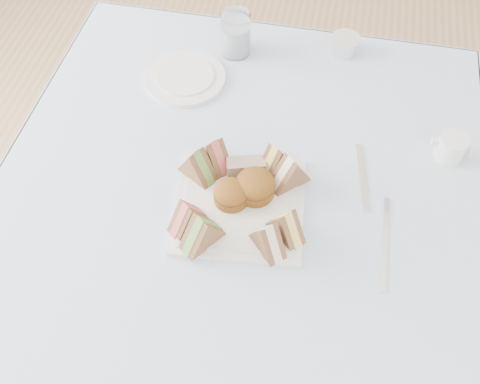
% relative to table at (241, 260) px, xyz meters
% --- Properties ---
extents(floor, '(4.00, 4.00, 0.00)m').
position_rel_table_xyz_m(floor, '(0.00, 0.00, -0.37)').
color(floor, '#9E7751').
rests_on(floor, ground).
extents(table, '(0.90, 0.90, 0.74)m').
position_rel_table_xyz_m(table, '(0.00, 0.00, 0.00)').
color(table, brown).
rests_on(table, floor).
extents(tablecloth, '(1.02, 1.02, 0.01)m').
position_rel_table_xyz_m(tablecloth, '(0.00, 0.00, 0.37)').
color(tablecloth, '#AACBEF').
rests_on(tablecloth, table).
extents(serving_plate, '(0.28, 0.28, 0.01)m').
position_rel_table_xyz_m(serving_plate, '(0.01, -0.08, 0.38)').
color(serving_plate, white).
rests_on(serving_plate, tablecloth).
extents(sandwich_fl_a, '(0.08, 0.09, 0.07)m').
position_rel_table_xyz_m(sandwich_fl_a, '(-0.07, -0.15, 0.42)').
color(sandwich_fl_a, brown).
rests_on(sandwich_fl_a, serving_plate).
extents(sandwich_fl_b, '(0.09, 0.10, 0.08)m').
position_rel_table_xyz_m(sandwich_fl_b, '(-0.04, -0.18, 0.43)').
color(sandwich_fl_b, brown).
rests_on(sandwich_fl_b, serving_plate).
extents(sandwich_fr_a, '(0.09, 0.08, 0.07)m').
position_rel_table_xyz_m(sandwich_fr_a, '(0.11, -0.13, 0.42)').
color(sandwich_fr_a, brown).
rests_on(sandwich_fr_a, serving_plate).
extents(sandwich_fr_b, '(0.08, 0.08, 0.07)m').
position_rel_table_xyz_m(sandwich_fr_b, '(0.08, -0.16, 0.42)').
color(sandwich_fr_b, brown).
rests_on(sandwich_fr_b, serving_plate).
extents(sandwich_bl_a, '(0.09, 0.08, 0.08)m').
position_rel_table_xyz_m(sandwich_bl_a, '(-0.09, -0.03, 0.43)').
color(sandwich_bl_a, brown).
rests_on(sandwich_bl_a, serving_plate).
extents(sandwich_bl_b, '(0.09, 0.09, 0.07)m').
position_rel_table_xyz_m(sandwich_bl_b, '(-0.06, 0.01, 0.43)').
color(sandwich_bl_b, brown).
rests_on(sandwich_bl_b, serving_plate).
extents(sandwich_br_a, '(0.09, 0.09, 0.08)m').
position_rel_table_xyz_m(sandwich_br_a, '(0.10, -0.01, 0.43)').
color(sandwich_br_a, brown).
rests_on(sandwich_br_a, serving_plate).
extents(sandwich_br_b, '(0.07, 0.09, 0.07)m').
position_rel_table_xyz_m(sandwich_br_b, '(0.07, 0.02, 0.42)').
color(sandwich_br_b, brown).
rests_on(sandwich_br_b, serving_plate).
extents(scone_left, '(0.08, 0.08, 0.05)m').
position_rel_table_xyz_m(scone_left, '(-0.01, -0.07, 0.41)').
color(scone_left, brown).
rests_on(scone_left, serving_plate).
extents(scone_right, '(0.11, 0.11, 0.05)m').
position_rel_table_xyz_m(scone_right, '(0.04, -0.05, 0.41)').
color(scone_right, brown).
rests_on(scone_right, serving_plate).
extents(pastry_slice, '(0.09, 0.05, 0.04)m').
position_rel_table_xyz_m(pastry_slice, '(0.01, 0.00, 0.41)').
color(pastry_slice, '#BBAD90').
rests_on(pastry_slice, serving_plate).
extents(side_plate, '(0.26, 0.26, 0.01)m').
position_rel_table_xyz_m(side_plate, '(-0.19, 0.26, 0.38)').
color(side_plate, white).
rests_on(side_plate, tablecloth).
extents(water_glass, '(0.08, 0.08, 0.11)m').
position_rel_table_xyz_m(water_glass, '(-0.09, 0.38, 0.43)').
color(water_glass, white).
rests_on(water_glass, tablecloth).
extents(tea_strainer, '(0.08, 0.08, 0.04)m').
position_rel_table_xyz_m(tea_strainer, '(0.17, 0.44, 0.40)').
color(tea_strainer, silver).
rests_on(tea_strainer, tablecloth).
extents(knife, '(0.04, 0.18, 0.00)m').
position_rel_table_xyz_m(knife, '(0.25, 0.05, 0.38)').
color(knife, silver).
rests_on(knife, tablecloth).
extents(fork, '(0.01, 0.18, 0.00)m').
position_rel_table_xyz_m(fork, '(0.30, -0.12, 0.38)').
color(fork, silver).
rests_on(fork, tablecloth).
extents(creamer_jug, '(0.06, 0.06, 0.05)m').
position_rel_table_xyz_m(creamer_jug, '(0.43, 0.14, 0.40)').
color(creamer_jug, white).
rests_on(creamer_jug, tablecloth).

